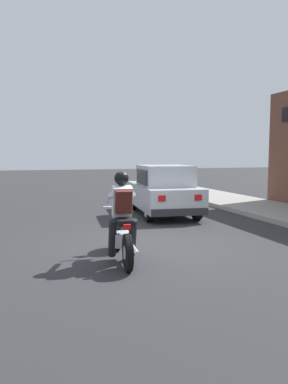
{
  "coord_description": "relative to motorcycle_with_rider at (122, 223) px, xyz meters",
  "views": [
    {
      "loc": [
        -2.49,
        -7.31,
        1.91
      ],
      "look_at": [
        0.42,
        1.76,
        0.95
      ],
      "focal_mm": 35.0,
      "sensor_mm": 36.0,
      "label": 1
    }
  ],
  "objects": [
    {
      "name": "ground_plane",
      "position": [
        0.85,
        0.87,
        -0.68
      ],
      "size": [
        80.0,
        80.0,
        0.0
      ],
      "primitive_type": "plane",
      "color": "#2B2B2D"
    },
    {
      "name": "sidewalk_curb",
      "position": [
        6.16,
        3.87,
        -0.61
      ],
      "size": [
        2.6,
        22.0,
        0.14
      ],
      "primitive_type": "cube",
      "color": "gray",
      "rests_on": "ground"
    },
    {
      "name": "motorcycle_with_rider",
      "position": [
        0.0,
        0.0,
        0.0
      ],
      "size": [
        0.61,
        2.02,
        1.62
      ],
      "color": "black",
      "rests_on": "ground"
    },
    {
      "name": "car_hatchback",
      "position": [
        2.52,
        4.57,
        0.09
      ],
      "size": [
        2.01,
        3.92,
        1.57
      ],
      "color": "black",
      "rests_on": "ground"
    }
  ]
}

